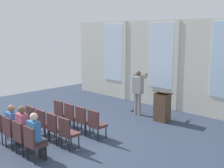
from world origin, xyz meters
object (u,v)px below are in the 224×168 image
at_px(chair_r0_c1, 72,115).
at_px(audience_r2_c2, 24,127).
at_px(mic_stand, 134,103).
at_px(lectern, 162,107).
at_px(chair_r0_c0, 61,112).
at_px(chair_r0_c2, 83,119).
at_px(speaker, 138,89).
at_px(audience_r2_c1, 14,124).
at_px(chair_r1_c2, 55,127).
at_px(chair_r2_c3, 33,142).
at_px(chair_r1_c1, 44,122).
at_px(audience_r2_c3, 36,134).
at_px(chair_r2_c2, 22,136).
at_px(chair_r0_c3, 96,123).
at_px(chair_r2_c1, 11,131).
at_px(chair_r1_c0, 34,118).
at_px(chair_r1_c3, 68,131).
at_px(chair_r2_c0, 2,126).

bearing_deg(chair_r0_c1, audience_r2_c2, -73.93).
xyz_separation_m(mic_stand, lectern, (1.61, -0.30, 0.22)).
distance_m(chair_r0_c0, chair_r0_c2, 1.20).
distance_m(speaker, chair_r0_c0, 3.21).
relative_size(audience_r2_c1, audience_r2_c2, 0.94).
bearing_deg(chair_r1_c2, chair_r2_c3, -60.97).
distance_m(chair_r0_c0, chair_r1_c1, 1.23).
bearing_deg(chair_r0_c2, audience_r2_c3, -73.90).
bearing_deg(chair_r2_c2, chair_r0_c1, 105.51).
bearing_deg(audience_r2_c2, chair_r2_c3, -7.59).
height_order(mic_stand, chair_r0_c3, mic_stand).
xyz_separation_m(chair_r0_c0, audience_r2_c2, (1.20, -2.08, 0.21)).
distance_m(speaker, chair_r2_c1, 5.22).
relative_size(chair_r1_c1, chair_r2_c1, 1.00).
distance_m(mic_stand, chair_r1_c1, 4.37).
distance_m(chair_r1_c1, chair_r1_c2, 0.60).
xyz_separation_m(chair_r2_c2, chair_r2_c3, (0.60, 0.00, 0.00)).
bearing_deg(chair_r1_c0, chair_r1_c2, 0.00).
relative_size(chair_r0_c3, chair_r2_c1, 1.00).
distance_m(mic_stand, chair_r1_c3, 4.55).
xyz_separation_m(chair_r1_c0, chair_r2_c2, (1.20, -1.08, 0.00)).
bearing_deg(chair_r2_c0, chair_r1_c0, 90.00).
bearing_deg(chair_r1_c3, chair_r2_c0, -149.01).
xyz_separation_m(chair_r1_c3, chair_r2_c2, (-0.60, -1.08, 0.00)).
xyz_separation_m(chair_r1_c1, audience_r2_c3, (1.20, -0.99, 0.18)).
bearing_deg(chair_r2_c2, audience_r2_c2, 90.00).
distance_m(chair_r2_c0, chair_r2_c3, 1.79).
relative_size(chair_r1_c0, chair_r2_c3, 1.00).
bearing_deg(chair_r0_c2, chair_r0_c1, 180.00).
bearing_deg(chair_r1_c0, chair_r1_c1, 0.00).
relative_size(speaker, chair_r2_c3, 1.88).
distance_m(chair_r0_c3, chair_r2_c0, 2.80).
distance_m(mic_stand, chair_r1_c2, 4.42).
distance_m(speaker, audience_r2_c3, 5.18).
relative_size(chair_r0_c0, chair_r1_c2, 1.00).
bearing_deg(lectern, chair_r0_c3, -96.70).
relative_size(audience_r2_c1, audience_r2_c3, 0.99).
distance_m(chair_r2_c0, audience_r2_c1, 0.63).
distance_m(chair_r1_c3, chair_r2_c1, 1.61).
xyz_separation_m(chair_r1_c1, audience_r2_c1, (0.00, -0.99, 0.17)).
bearing_deg(speaker, chair_r0_c3, -74.43).
bearing_deg(mic_stand, audience_r2_c2, -82.95).
bearing_deg(lectern, chair_r1_c3, -94.94).
xyz_separation_m(speaker, chair_r2_c3, (0.84, -5.18, -0.50)).
xyz_separation_m(speaker, lectern, (1.19, -0.04, -0.48)).
xyz_separation_m(chair_r0_c2, chair_r2_c0, (-1.20, -2.15, 0.00)).
xyz_separation_m(chair_r0_c1, chair_r2_c3, (1.20, -2.15, 0.00)).
distance_m(chair_r0_c1, chair_r2_c1, 2.15).
bearing_deg(chair_r0_c2, chair_r2_c2, -90.00).
relative_size(chair_r0_c0, chair_r1_c0, 1.00).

